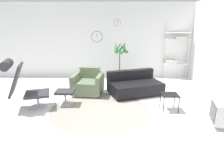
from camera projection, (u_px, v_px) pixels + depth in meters
ground_plane at (110, 109)px, 4.99m from camera, size 12.00×12.00×0.00m
wall_back at (111, 41)px, 7.64m from camera, size 12.00×0.09×2.80m
round_rug at (100, 110)px, 4.93m from camera, size 2.46×2.46×0.01m
lounge_chair at (21, 81)px, 4.79m from camera, size 1.11×0.84×1.24m
ottoman at (65, 94)px, 5.18m from camera, size 0.47×0.40×0.39m
armchair_red at (88, 84)px, 6.04m from camera, size 0.95×0.94×0.75m
couch_low at (134, 86)px, 6.03m from camera, size 1.73×1.38×0.67m
side_table at (170, 96)px, 4.83m from camera, size 0.40×0.40×0.41m
potted_plant at (120, 62)px, 7.18m from camera, size 0.58×0.59×1.47m
shelf_unit at (176, 49)px, 7.47m from camera, size 0.91×0.28×2.09m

